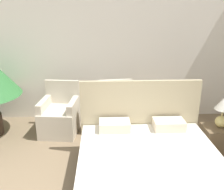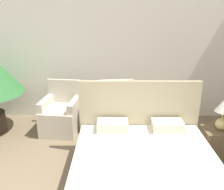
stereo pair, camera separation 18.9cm
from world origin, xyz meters
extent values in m
cube|color=silver|center=(0.00, 3.49, 1.45)|extent=(10.00, 0.06, 2.90)
cube|color=#4C4238|center=(0.65, 1.05, 0.15)|extent=(1.77, 1.90, 0.30)
cube|color=silver|center=(0.65, 1.05, 0.40)|extent=(1.73, 1.86, 0.20)
cube|color=tan|center=(0.65, 2.03, 0.59)|extent=(1.81, 0.06, 1.18)
cube|color=beige|center=(0.25, 1.82, 0.56)|extent=(0.45, 0.29, 0.14)
cube|color=beige|center=(1.04, 1.82, 0.56)|extent=(0.45, 0.29, 0.14)
cube|color=beige|center=(-0.71, 2.73, 0.23)|extent=(0.71, 0.75, 0.46)
cube|color=beige|center=(-0.67, 3.04, 0.69)|extent=(0.63, 0.13, 0.45)
cube|color=beige|center=(-0.97, 2.76, 0.55)|extent=(0.17, 0.62, 0.17)
cube|color=beige|center=(-0.44, 2.70, 0.55)|extent=(0.17, 0.62, 0.17)
cube|color=beige|center=(0.36, 2.73, 0.23)|extent=(0.70, 0.75, 0.46)
cube|color=beige|center=(0.32, 3.04, 0.69)|extent=(0.63, 0.13, 0.45)
cube|color=beige|center=(0.09, 2.70, 0.55)|extent=(0.16, 0.62, 0.17)
cube|color=beige|center=(0.62, 2.75, 0.55)|extent=(0.16, 0.62, 0.17)
cube|color=brown|center=(1.81, 1.81, 0.26)|extent=(0.46, 0.38, 0.51)
sphere|color=tan|center=(1.82, 1.81, 0.60)|extent=(0.17, 0.17, 0.17)
cylinder|color=tan|center=(1.82, 1.81, 0.74)|extent=(0.02, 0.02, 0.11)
cone|color=beige|center=(1.82, 1.81, 0.89)|extent=(0.25, 0.25, 0.19)
cylinder|color=#B7AD93|center=(-0.18, 2.73, 0.26)|extent=(0.30, 0.30, 0.51)
camera|label=1|loc=(0.07, -1.45, 2.17)|focal=40.00mm
camera|label=2|loc=(0.26, -1.45, 2.17)|focal=40.00mm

